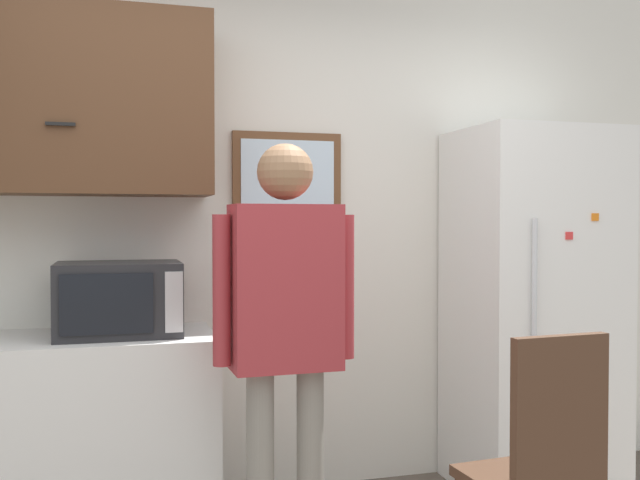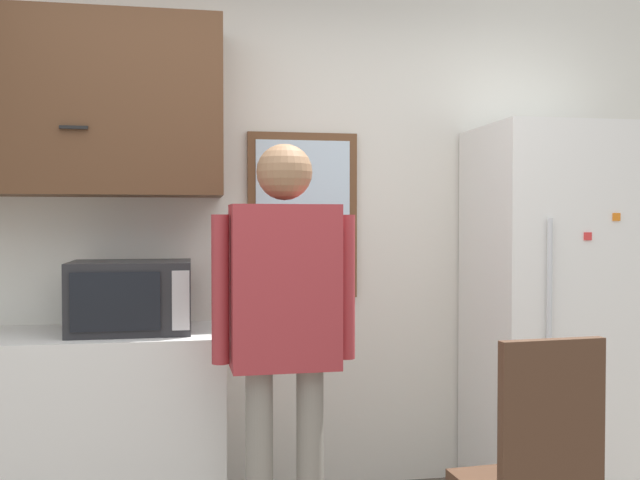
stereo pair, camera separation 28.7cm
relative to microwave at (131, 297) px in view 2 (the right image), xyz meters
name	(u,v)px [view 2 (the right image)]	position (x,y,z in m)	size (l,w,h in m)	color
back_wall	(262,228)	(0.63, 0.34, 0.31)	(6.00, 0.06, 2.70)	silver
upper_cabinets	(0,104)	(-0.58, 0.12, 0.87)	(1.99, 0.39, 0.83)	#51331E
microwave	(131,297)	(0.00, 0.00, 0.00)	(0.53, 0.40, 0.32)	#232326
person	(285,309)	(0.64, -0.49, -0.01)	(0.58, 0.23, 1.69)	gray
refrigerator	(554,312)	(2.06, -0.02, -0.12)	(0.76, 0.68, 1.85)	white
chair	(535,469)	(1.42, -1.09, -0.50)	(0.43, 0.43, 1.00)	#472D1E
window	(303,216)	(0.83, 0.30, 0.37)	(0.56, 0.05, 0.85)	brown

